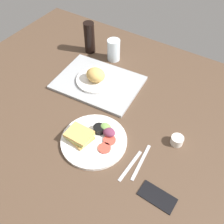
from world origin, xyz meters
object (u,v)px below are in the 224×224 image
serving_tray (98,83)px  drinking_glass (114,50)px  soda_bottle (89,38)px  cell_phone (157,197)px  knife (141,162)px  plate_with_salad (93,138)px  espresso_cup (177,140)px  fork (130,166)px  bread_plate_near (96,77)px

serving_tray → drinking_glass: 24.57cm
soda_bottle → cell_phone: size_ratio=1.35×
drinking_glass → soda_bottle: soda_bottle is taller
knife → plate_with_salad: bearing=88.7°
plate_with_salad → espresso_cup: bearing=30.3°
fork → plate_with_salad: bearing=85.9°
plate_with_salad → bread_plate_near: bearing=122.8°
serving_tray → knife: 53.52cm
bread_plate_near → drinking_glass: 24.21cm
serving_tray → bread_plate_near: bread_plate_near is taller
espresso_cup → fork: bearing=-118.8°
fork → knife: same height
knife → serving_tray: bearing=49.2°
fork → cell_phone: size_ratio=1.18×
soda_bottle → drinking_glass: bearing=3.0°
plate_with_salad → fork: size_ratio=1.76×
bread_plate_near → knife: 54.25cm
plate_with_salad → drinking_glass: bearing=113.6°
soda_bottle → knife: bearing=-39.6°
soda_bottle → knife: 84.82cm
bread_plate_near → soda_bottle: size_ratio=1.12×
serving_tray → cell_phone: (55.99, -41.39, -0.40)cm
serving_tray → soda_bottle: size_ratio=2.32×
soda_bottle → plate_with_salad: bearing=-53.3°
plate_with_salad → cell_phone: plate_with_salad is taller
bread_plate_near → soda_bottle: (-20.45, 22.98, 5.21)cm
soda_bottle → espresso_cup: (73.64, -36.44, -7.69)cm
plate_with_salad → fork: plate_with_salad is taller
fork → cell_phone: (15.49, -6.22, 0.15)cm
espresso_cup → knife: 19.44cm
drinking_glass → soda_bottle: size_ratio=0.68×
knife → soda_bottle: bearing=45.3°
soda_bottle → espresso_cup: bearing=-26.3°
fork → cell_phone: cell_phone is taller
serving_tray → plate_with_salad: size_ratio=1.51×
serving_tray → drinking_glass: size_ratio=3.42×
serving_tray → cell_phone: bearing=-36.5°
serving_tray → soda_bottle: bearing=133.6°
cell_phone → plate_with_salad: bearing=168.9°
plate_with_salad → fork: (20.65, -2.41, -1.41)cm
bread_plate_near → drinking_glass: size_ratio=1.66×
bread_plate_near → cell_phone: 70.31cm
bread_plate_near → fork: bread_plate_near is taller
espresso_cup → cell_phone: bearing=-82.1°
plate_with_salad → knife: size_ratio=1.57×
bread_plate_near → cell_phone: (56.99, -40.97, -4.08)cm
drinking_glass → fork: (45.18, -58.60, -6.32)cm
serving_tray → plate_with_salad: (19.84, -32.77, 0.86)cm
bread_plate_near → espresso_cup: 54.92cm
bread_plate_near → drinking_glass: drinking_glass is taller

